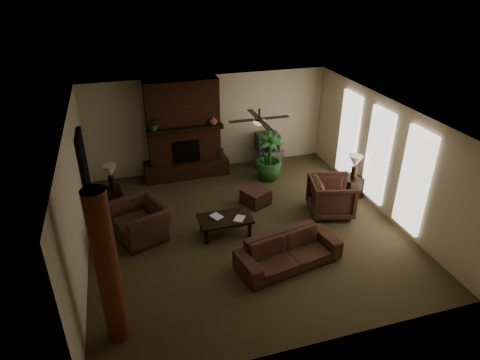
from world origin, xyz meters
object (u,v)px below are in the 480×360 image
object	(u,v)px
floor_vase	(218,158)
floor_plant	(268,166)
coffee_table	(225,220)
lamp_left	(110,173)
armchair_left	(140,216)
ottoman	(256,197)
sofa	(289,247)
tv_stand	(268,157)
side_table_left	(112,200)
lamp_right	(355,163)
log_column	(108,270)
armchair_right	(332,195)
side_table_right	(351,187)

from	to	relation	value
floor_vase	floor_plant	world-z (taller)	floor_plant
coffee_table	lamp_left	distance (m)	3.12
armchair_left	ottoman	bearing A→B (deg)	79.50
sofa	tv_stand	world-z (taller)	sofa
sofa	side_table_left	bearing A→B (deg)	125.02
ottoman	side_table_left	size ratio (longest dim) A/B	1.09
armchair_left	floor_vase	xyz separation A→B (m)	(2.48, 2.72, -0.11)
tv_stand	lamp_right	distance (m)	2.98
floor_plant	side_table_left	xyz separation A→B (m)	(-4.33, -0.46, -0.11)
lamp_left	sofa	bearing A→B (deg)	-44.70
log_column	floor_vase	world-z (taller)	log_column
armchair_right	ottoman	xyz separation A→B (m)	(-1.62, 0.96, -0.32)
sofa	side_table_left	size ratio (longest dim) A/B	3.94
log_column	ottoman	size ratio (longest dim) A/B	4.67
side_table_right	tv_stand	bearing A→B (deg)	120.03
log_column	lamp_right	bearing A→B (deg)	26.47
sofa	ottoman	world-z (taller)	sofa
floor_plant	ottoman	bearing A→B (deg)	-122.43
floor_vase	side_table_right	bearing A→B (deg)	-39.23
floor_plant	armchair_right	bearing A→B (deg)	-69.21
tv_stand	lamp_left	world-z (taller)	lamp_left
armchair_right	floor_vase	world-z (taller)	armchair_right
log_column	side_table_right	world-z (taller)	log_column
armchair_right	tv_stand	xyz separation A→B (m)	(-0.50, 3.08, -0.27)
coffee_table	floor_vase	xyz separation A→B (m)	(0.62, 3.19, 0.06)
floor_vase	lamp_right	world-z (taller)	lamp_right
ottoman	floor_vase	bearing A→B (deg)	102.46
side_table_left	lamp_left	distance (m)	0.73
side_table_right	lamp_right	xyz separation A→B (m)	(0.00, -0.06, 0.73)
tv_stand	floor_vase	world-z (taller)	floor_vase
sofa	side_table_left	xyz separation A→B (m)	(-3.41, 3.27, -0.15)
side_table_left	side_table_right	world-z (taller)	same
armchair_right	lamp_left	world-z (taller)	lamp_left
armchair_left	tv_stand	size ratio (longest dim) A/B	1.45
armchair_left	coffee_table	world-z (taller)	armchair_left
armchair_right	side_table_left	world-z (taller)	armchair_right
log_column	ottoman	bearing A→B (deg)	43.92
floor_vase	log_column	bearing A→B (deg)	-119.14
lamp_left	side_table_right	world-z (taller)	lamp_left
lamp_left	side_table_right	size ratio (longest dim) A/B	1.18
tv_stand	floor_plant	bearing A→B (deg)	-132.31
floor_vase	floor_plant	size ratio (longest dim) A/B	0.56
lamp_left	coffee_table	bearing A→B (deg)	-38.45
sofa	lamp_left	bearing A→B (deg)	124.13
log_column	sofa	bearing A→B (deg)	15.31
sofa	lamp_right	xyz separation A→B (m)	(2.67, 2.10, 0.58)
armchair_right	floor_plant	world-z (taller)	armchair_right
log_column	armchair_right	world-z (taller)	log_column
ottoman	sofa	bearing A→B (deg)	-93.00
side_table_left	side_table_right	bearing A→B (deg)	-10.40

